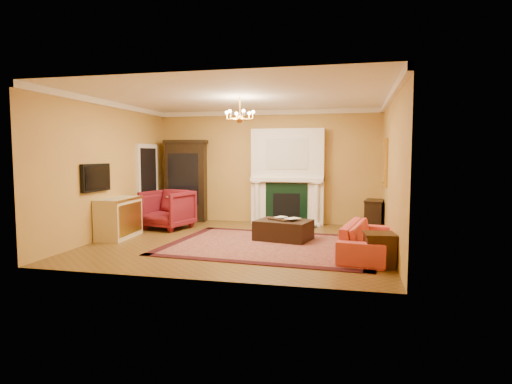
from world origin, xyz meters
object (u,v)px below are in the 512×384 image
(commode, at_px, (119,218))
(coral_sofa, at_px, (369,234))
(end_table, at_px, (379,251))
(leather_ottoman, at_px, (284,230))
(console_table, at_px, (374,217))
(wingback_armchair, at_px, (168,208))
(pedestal_table, at_px, (174,208))
(china_cabinet, at_px, (187,183))

(commode, xyz_separation_m, coral_sofa, (5.31, -0.53, -0.04))
(coral_sofa, relative_size, end_table, 3.85)
(coral_sofa, xyz_separation_m, leather_ottoman, (-1.72, 1.05, -0.17))
(coral_sofa, relative_size, console_table, 2.74)
(coral_sofa, distance_m, console_table, 2.46)
(commode, relative_size, coral_sofa, 0.58)
(wingback_armchair, xyz_separation_m, leather_ottoman, (3.02, -0.77, -0.30))
(commode, height_order, leather_ottoman, commode)
(coral_sofa, distance_m, end_table, 0.76)
(pedestal_table, xyz_separation_m, coral_sofa, (4.76, -2.26, -0.06))
(pedestal_table, distance_m, end_table, 5.74)
(china_cabinet, bearing_deg, coral_sofa, -41.35)
(china_cabinet, relative_size, coral_sofa, 1.05)
(china_cabinet, height_order, leather_ottoman, china_cabinet)
(pedestal_table, height_order, end_table, pedestal_table)
(wingback_armchair, height_order, commode, wingback_armchair)
(pedestal_table, xyz_separation_m, end_table, (4.90, -2.99, -0.19))
(leather_ottoman, bearing_deg, china_cabinet, 158.26)
(commode, distance_m, end_table, 5.60)
(console_table, bearing_deg, wingback_armchair, -163.97)
(console_table, bearing_deg, end_table, -82.31)
(commode, height_order, console_table, commode)
(pedestal_table, height_order, leather_ottoman, pedestal_table)
(end_table, height_order, leather_ottoman, end_table)
(china_cabinet, bearing_deg, pedestal_table, -97.58)
(end_table, bearing_deg, console_table, 88.92)
(coral_sofa, xyz_separation_m, end_table, (0.14, -0.73, -0.13))
(china_cabinet, xyz_separation_m, pedestal_table, (0.01, -0.88, -0.61))
(china_cabinet, height_order, pedestal_table, china_cabinet)
(commode, bearing_deg, console_table, 15.99)
(coral_sofa, xyz_separation_m, console_table, (0.20, 2.45, -0.03))
(leather_ottoman, bearing_deg, coral_sofa, -18.70)
(china_cabinet, height_order, commode, china_cabinet)
(commode, relative_size, end_table, 2.24)
(pedestal_table, xyz_separation_m, leather_ottoman, (3.03, -1.20, -0.23))
(console_table, bearing_deg, pedestal_table, -168.95)
(wingback_armchair, relative_size, leather_ottoman, 0.94)
(wingback_armchair, xyz_separation_m, console_table, (4.95, 0.63, -0.16))
(console_table, bearing_deg, commode, -151.96)
(wingback_armchair, relative_size, end_table, 1.99)
(china_cabinet, distance_m, commode, 2.74)
(commode, distance_m, leather_ottoman, 3.63)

